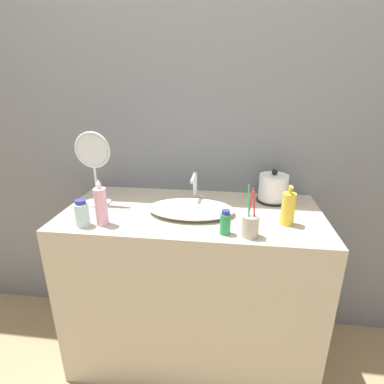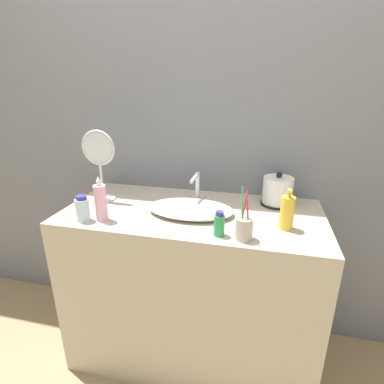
{
  "view_description": "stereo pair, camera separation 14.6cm",
  "coord_description": "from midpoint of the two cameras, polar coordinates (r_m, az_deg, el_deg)",
  "views": [
    {
      "loc": [
        0.17,
        -1.06,
        1.5
      ],
      "look_at": [
        -0.0,
        0.3,
        1.0
      ],
      "focal_mm": 28.0,
      "sensor_mm": 36.0,
      "label": 1
    },
    {
      "loc": [
        0.32,
        -1.04,
        1.5
      ],
      "look_at": [
        -0.0,
        0.3,
        1.0
      ],
      "focal_mm": 28.0,
      "sensor_mm": 36.0,
      "label": 2
    }
  ],
  "objects": [
    {
      "name": "mouthwash_bottle",
      "position": [
        1.26,
        8.56,
        -6.17
      ],
      "size": [
        0.05,
        0.05,
        0.11
      ],
      "color": "#2D9956",
      "rests_on": "vanity_counter"
    },
    {
      "name": "faucet",
      "position": [
        1.56,
        3.68,
        0.99
      ],
      "size": [
        0.06,
        0.15,
        0.17
      ],
      "color": "silver",
      "rests_on": "vanity_counter"
    },
    {
      "name": "lotion_bottle",
      "position": [
        1.38,
        20.59,
        -3.75
      ],
      "size": [
        0.06,
        0.06,
        0.18
      ],
      "color": "gold",
      "rests_on": "vanity_counter"
    },
    {
      "name": "electric_kettle",
      "position": [
        1.63,
        18.47,
        -0.07
      ],
      "size": [
        0.17,
        0.17,
        0.18
      ],
      "color": "black",
      "rests_on": "vanity_counter"
    },
    {
      "name": "sink_basin",
      "position": [
        1.46,
        2.52,
        -3.25
      ],
      "size": [
        0.42,
        0.26,
        0.05
      ],
      "color": "silver",
      "rests_on": "vanity_counter"
    },
    {
      "name": "vanity_counter",
      "position": [
        1.73,
        2.56,
        -17.4
      ],
      "size": [
        1.28,
        0.61,
        0.9
      ],
      "color": "#B7AD99",
      "rests_on": "ground_plane"
    },
    {
      "name": "hand_cream_bottle",
      "position": [
        1.41,
        -14.18,
        -1.96
      ],
      "size": [
        0.06,
        0.06,
        0.21
      ],
      "color": "#EAA8C6",
      "rests_on": "vanity_counter"
    },
    {
      "name": "vanity_mirror",
      "position": [
        1.63,
        -14.76,
        5.56
      ],
      "size": [
        0.19,
        0.13,
        0.38
      ],
      "color": "silver",
      "rests_on": "vanity_counter"
    },
    {
      "name": "wall_back",
      "position": [
        1.71,
        5.13,
        13.18
      ],
      "size": [
        6.0,
        0.04,
        2.6
      ],
      "color": "slate",
      "rests_on": "ground_plane"
    },
    {
      "name": "toothbrush_cup",
      "position": [
        1.25,
        13.25,
        -6.75
      ],
      "size": [
        0.07,
        0.07,
        0.22
      ],
      "color": "#B7B2A8",
      "rests_on": "vanity_counter"
    },
    {
      "name": "shampoo_bottle",
      "position": [
        1.44,
        -17.42,
        -3.17
      ],
      "size": [
        0.06,
        0.06,
        0.12
      ],
      "color": "silver",
      "rests_on": "vanity_counter"
    }
  ]
}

